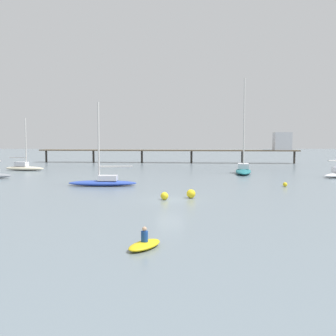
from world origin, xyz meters
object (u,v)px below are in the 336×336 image
object	(u,v)px
pier	(217,147)
mooring_buoy_far	(164,196)
sailboat_teal	(243,169)
mooring_buoy_mid	(191,194)
sailboat_blue	(103,181)
sailboat_cream	(24,167)
mooring_buoy_inner	(285,184)
dinghy_yellow	(145,244)

from	to	relation	value
pier	mooring_buoy_far	size ratio (longest dim) A/B	85.29
sailboat_teal	mooring_buoy_far	distance (m)	30.93
mooring_buoy_far	mooring_buoy_mid	xyz separation A→B (m)	(2.55, 1.02, 0.06)
sailboat_blue	sailboat_cream	bearing A→B (deg)	127.41
mooring_buoy_far	mooring_buoy_mid	distance (m)	2.75
pier	mooring_buoy_far	bearing A→B (deg)	-102.41
sailboat_teal	sailboat_cream	size ratio (longest dim) A/B	1.63
sailboat_teal	mooring_buoy_inner	bearing A→B (deg)	-85.73
sailboat_cream	dinghy_yellow	bearing A→B (deg)	-64.34
sailboat_teal	mooring_buoy_inner	xyz separation A→B (m)	(1.34, -17.99, -0.55)
sailboat_cream	sailboat_teal	bearing A→B (deg)	-9.99
mooring_buoy_far	mooring_buoy_mid	size ratio (longest dim) A/B	0.86
dinghy_yellow	mooring_buoy_inner	xyz separation A→B (m)	(15.46, 26.24, 0.05)
mooring_buoy_mid	mooring_buoy_inner	bearing A→B (deg)	37.20
sailboat_cream	sailboat_blue	bearing A→B (deg)	-52.59
sailboat_blue	mooring_buoy_far	bearing A→B (deg)	-56.27
sailboat_blue	pier	bearing A→B (deg)	66.39
dinghy_yellow	sailboat_cream	bearing A→B (deg)	115.66
pier	sailboat_teal	world-z (taller)	sailboat_teal
mooring_buoy_far	sailboat_cream	bearing A→B (deg)	126.27
sailboat_blue	mooring_buoy_mid	world-z (taller)	sailboat_blue
dinghy_yellow	mooring_buoy_far	bearing A→B (deg)	86.32
pier	mooring_buoy_far	xyz separation A→B (m)	(-12.48, -56.75, -3.59)
mooring_buoy_mid	sailboat_blue	bearing A→B (deg)	134.62
sailboat_blue	dinghy_yellow	world-z (taller)	sailboat_blue
pier	sailboat_teal	xyz separation A→B (m)	(0.60, -28.72, -3.13)
sailboat_teal	sailboat_cream	bearing A→B (deg)	170.01
pier	mooring_buoy_inner	world-z (taller)	pier
pier	mooring_buoy_mid	world-z (taller)	pier
sailboat_blue	sailboat_cream	world-z (taller)	sailboat_blue
sailboat_teal	sailboat_cream	world-z (taller)	sailboat_teal
sailboat_blue	mooring_buoy_mid	bearing A→B (deg)	-45.38
mooring_buoy_inner	mooring_buoy_mid	size ratio (longest dim) A/B	0.63
pier	mooring_buoy_far	distance (m)	58.22
sailboat_cream	pier	bearing A→B (deg)	29.95
sailboat_blue	mooring_buoy_far	world-z (taller)	sailboat_blue
pier	sailboat_teal	distance (m)	28.90
sailboat_cream	dinghy_yellow	xyz separation A→B (m)	(24.52, -51.04, -0.44)
sailboat_blue	mooring_buoy_inner	bearing A→B (deg)	-2.92
sailboat_blue	mooring_buoy_inner	distance (m)	21.90
dinghy_yellow	mooring_buoy_mid	size ratio (longest dim) A/B	3.10
sailboat_teal	sailboat_blue	world-z (taller)	sailboat_teal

